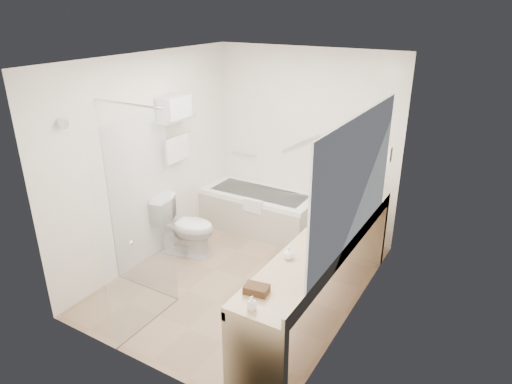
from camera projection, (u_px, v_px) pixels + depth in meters
The scene contains 25 objects.
floor at pixel (243, 279), 5.36m from camera, with size 3.20×3.20×0.00m, color #9A7B5F.
ceiling at pixel (240, 59), 4.39m from camera, with size 2.60×3.20×0.10m, color white.
wall_back at pixel (305, 143), 6.14m from camera, with size 2.60×0.10×2.50m, color white.
wall_front at pixel (134, 243), 3.60m from camera, with size 2.60×0.10×2.50m, color white.
wall_left at pixel (150, 160), 5.48m from camera, with size 0.10×3.20×2.50m, color white.
wall_right at pixel (359, 205), 4.26m from camera, with size 0.10×3.20×2.50m, color white.
bathtub at pixel (259, 210), 6.47m from camera, with size 1.60×0.73×0.59m.
grab_bar_short at pixel (244, 154), 6.67m from camera, with size 0.03×0.03×0.40m, color silver.
grab_bar_long at pixel (300, 143), 6.14m from camera, with size 0.03×0.03×0.60m, color silver.
shower_enclosure at pixel (138, 214), 4.51m from camera, with size 0.96×0.91×2.11m.
towel_shelf at pixel (175, 114), 5.51m from camera, with size 0.24×0.55×0.81m.
vanity_counter at pixel (322, 261), 4.51m from camera, with size 0.55×2.70×0.95m.
sink at pixel (341, 229), 4.74m from camera, with size 0.40×0.52×0.14m, color white.
faucet at pixel (355, 223), 4.63m from camera, with size 0.03×0.03×0.14m, color silver.
mirror at pixel (356, 180), 4.03m from camera, with size 0.02×2.00×1.20m, color silver.
hairdryer_unit at pixel (388, 154), 5.04m from camera, with size 0.08×0.10×0.18m, color white.
toilet at pixel (185, 227), 5.77m from camera, with size 0.43×0.77×0.75m, color white.
amenity_basket at pixel (257, 289), 3.65m from camera, with size 0.19×0.13×0.06m, color #472D19.
soap_bottle_a at pixel (252, 306), 3.45m from camera, with size 0.05×0.12×0.05m, color white.
soap_bottle_b at pixel (289, 254), 4.12m from camera, with size 0.10×0.13×0.10m, color white.
water_bottle_left at pixel (351, 207), 4.98m from camera, with size 0.06×0.06×0.18m.
water_bottle_mid at pixel (358, 203), 5.06m from camera, with size 0.06×0.06×0.20m.
water_bottle_right at pixel (369, 193), 5.37m from camera, with size 0.05×0.05×0.18m.
drinking_glass_near at pixel (329, 219), 4.79m from camera, with size 0.08×0.08×0.10m, color silver.
drinking_glass_far at pixel (338, 201), 5.23m from camera, with size 0.07×0.07×0.09m, color silver.
Camera 1 is at (2.44, -3.84, 3.01)m, focal length 32.00 mm.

